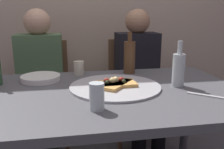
% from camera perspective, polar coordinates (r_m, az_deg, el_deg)
% --- Properties ---
extents(dining_table, '(1.57, 0.92, 0.73)m').
position_cam_1_polar(dining_table, '(1.32, -2.98, -6.97)').
color(dining_table, '#4C4C51').
rests_on(dining_table, ground_plane).
extents(pizza_tray, '(0.51, 0.51, 0.01)m').
position_cam_1_polar(pizza_tray, '(1.35, 0.74, -2.85)').
color(pizza_tray, '#ADADB2').
rests_on(pizza_tray, dining_table).
extents(pizza_slice_last, '(0.24, 0.25, 0.05)m').
position_cam_1_polar(pizza_slice_last, '(1.34, 0.51, -2.12)').
color(pizza_slice_last, tan).
rests_on(pizza_slice_last, pizza_tray).
extents(pizza_slice_extra, '(0.23, 0.14, 0.05)m').
position_cam_1_polar(pizza_slice_extra, '(1.35, 0.82, -2.09)').
color(pizza_slice_extra, tan).
rests_on(pizza_slice_extra, pizza_tray).
extents(wine_bottle, '(0.08, 0.08, 0.28)m').
position_cam_1_polar(wine_bottle, '(1.66, 4.15, 4.23)').
color(wine_bottle, brown).
rests_on(wine_bottle, dining_table).
extents(water_bottle, '(0.07, 0.07, 0.26)m').
position_cam_1_polar(water_bottle, '(1.40, 15.42, 1.22)').
color(water_bottle, '#B2BCC1').
rests_on(water_bottle, dining_table).
extents(tumbler_far, '(0.07, 0.07, 0.12)m').
position_cam_1_polar(tumbler_far, '(1.03, -3.60, -5.20)').
color(tumbler_far, silver).
rests_on(tumbler_far, dining_table).
extents(wine_glass, '(0.07, 0.07, 0.09)m').
position_cam_1_polar(wine_glass, '(1.63, -7.81, 1.52)').
color(wine_glass, beige).
rests_on(wine_glass, dining_table).
extents(plate_stack, '(0.24, 0.24, 0.03)m').
position_cam_1_polar(plate_stack, '(1.55, -16.47, -0.79)').
color(plate_stack, white).
rests_on(plate_stack, dining_table).
extents(table_knife, '(0.18, 0.16, 0.01)m').
position_cam_1_polar(table_knife, '(1.30, 22.05, -4.72)').
color(table_knife, '#B7B7BC').
rests_on(table_knife, dining_table).
extents(chair_left, '(0.44, 0.44, 0.90)m').
position_cam_1_polar(chair_left, '(2.18, -15.99, -2.77)').
color(chair_left, brown).
rests_on(chair_left, ground_plane).
extents(chair_right, '(0.44, 0.44, 0.90)m').
position_cam_1_polar(chair_right, '(2.25, 5.26, -1.78)').
color(chair_right, brown).
rests_on(chair_right, ground_plane).
extents(guest_in_sweater, '(0.36, 0.56, 1.17)m').
position_cam_1_polar(guest_in_sweater, '(2.00, -16.65, -0.53)').
color(guest_in_sweater, '#4C6B47').
rests_on(guest_in_sweater, ground_plane).
extents(guest_in_beanie, '(0.36, 0.56, 1.17)m').
position_cam_1_polar(guest_in_beanie, '(2.07, 6.44, 0.47)').
color(guest_in_beanie, black).
rests_on(guest_in_beanie, ground_plane).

